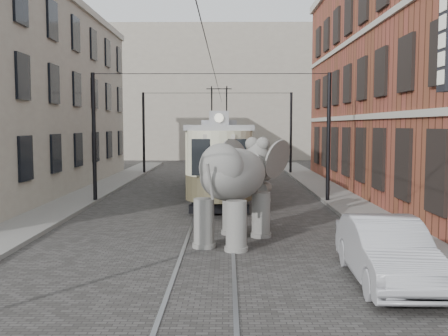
{
  "coord_description": "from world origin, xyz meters",
  "views": [
    {
      "loc": [
        0.56,
        -17.57,
        3.6
      ],
      "look_at": [
        0.43,
        0.43,
        2.1
      ],
      "focal_mm": 41.07,
      "sensor_mm": 36.0,
      "label": 1
    }
  ],
  "objects": [
    {
      "name": "parked_car",
      "position": [
        4.21,
        -6.03,
        0.74
      ],
      "size": [
        1.69,
        4.51,
        1.47
      ],
      "primitive_type": "imported",
      "rotation": [
        0.0,
        0.0,
        -0.03
      ],
      "color": "#A4A3A8",
      "rests_on": "ground"
    },
    {
      "name": "distant_block",
      "position": [
        0.0,
        40.0,
        7.0
      ],
      "size": [
        28.0,
        10.0,
        14.0
      ],
      "primitive_type": "cube",
      "color": "gray",
      "rests_on": "ground"
    },
    {
      "name": "brick_building",
      "position": [
        11.0,
        9.0,
        6.0
      ],
      "size": [
        8.0,
        26.0,
        12.0
      ],
      "primitive_type": "cube",
      "color": "brown",
      "rests_on": "ground"
    },
    {
      "name": "ground",
      "position": [
        0.0,
        0.0,
        0.0
      ],
      "size": [
        120.0,
        120.0,
        0.0
      ],
      "primitive_type": "plane",
      "color": "#423F3C"
    },
    {
      "name": "tram",
      "position": [
        0.12,
        9.47,
        2.78
      ],
      "size": [
        3.11,
        14.07,
        5.57
      ],
      "primitive_type": null,
      "rotation": [
        0.0,
        0.0,
        0.02
      ],
      "color": "beige",
      "rests_on": "ground"
    },
    {
      "name": "tram_rails",
      "position": [
        0.0,
        0.0,
        0.01
      ],
      "size": [
        1.54,
        80.0,
        0.02
      ],
      "primitive_type": null,
      "color": "slate",
      "rests_on": "ground"
    },
    {
      "name": "sidewalk_left",
      "position": [
        -6.5,
        0.0,
        0.07
      ],
      "size": [
        2.0,
        60.0,
        0.15
      ],
      "primitive_type": "cube",
      "color": "slate",
      "rests_on": "ground"
    },
    {
      "name": "elephant",
      "position": [
        0.75,
        -1.94,
        1.62
      ],
      "size": [
        4.8,
        6.01,
        3.24
      ],
      "primitive_type": null,
      "rotation": [
        0.0,
        0.0,
        -0.42
      ],
      "color": "slate",
      "rests_on": "ground"
    },
    {
      "name": "sidewalk_right",
      "position": [
        6.0,
        0.0,
        0.07
      ],
      "size": [
        2.0,
        60.0,
        0.15
      ],
      "primitive_type": "cube",
      "color": "slate",
      "rests_on": "ground"
    },
    {
      "name": "stucco_building",
      "position": [
        -11.0,
        10.0,
        5.0
      ],
      "size": [
        7.0,
        24.0,
        10.0
      ],
      "primitive_type": "cube",
      "color": "gray",
      "rests_on": "ground"
    },
    {
      "name": "catenary",
      "position": [
        -0.2,
        5.0,
        3.0
      ],
      "size": [
        11.0,
        30.2,
        6.0
      ],
      "primitive_type": null,
      "color": "black",
      "rests_on": "ground"
    }
  ]
}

